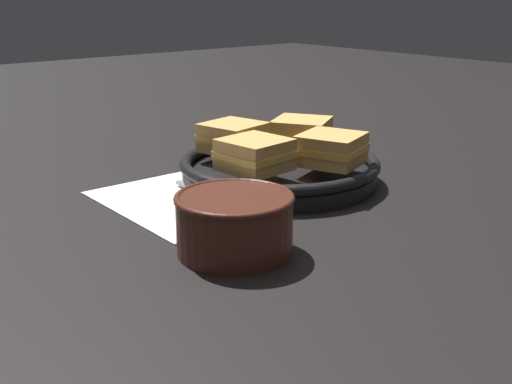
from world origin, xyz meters
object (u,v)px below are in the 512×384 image
Objects in this scene: sandwich_near_right at (233,137)px; sandwich_far_left at (255,155)px; soup_bowl at (234,220)px; skillet at (280,170)px; spoon at (216,202)px; sandwich_far_right at (330,149)px; sandwich_near_left at (302,132)px.

sandwich_far_left is (0.11, -0.05, 0.00)m from sandwich_near_right.
soup_bowl is 0.29m from skillet.
sandwich_near_right is (-0.11, 0.12, 0.06)m from spoon.
spoon is at bearing -89.63° from sandwich_far_left.
sandwich_near_right reaches higher than skillet.
soup_bowl is 0.28m from sandwich_far_right.
skillet is 2.55× the size of sandwich_near_left.
sandwich_near_right is 0.17m from sandwich_far_right.
spoon is at bearing -46.85° from sandwich_near_right.
sandwich_far_right is (0.05, 0.18, 0.06)m from spoon.
sandwich_far_left is at bearing -67.91° from sandwich_near_left.
sandwich_near_left is (-0.03, 0.08, 0.04)m from skillet.
sandwich_far_left reaches higher than soup_bowl.
sandwich_far_right is at bearing 22.09° from skillet.
sandwich_far_left is at bearing 133.71° from soup_bowl.
sandwich_far_left is at bearing -22.91° from sandwich_near_right.
spoon is 0.17m from sandwich_near_right.
sandwich_far_right reaches higher than spoon.
skillet is 0.09m from sandwich_near_left.
soup_bowl is 1.13× the size of sandwich_near_left.
soup_bowl reaches higher than skillet.
sandwich_far_right is at bearing 110.71° from soup_bowl.
sandwich_near_left is 1.07× the size of sandwich_far_right.
spoon is at bearing -77.84° from skillet.
skillet reaches higher than spoon.
soup_bowl is at bearing -46.29° from sandwich_far_left.
skillet is 2.73× the size of sandwich_far_right.
sandwich_near_left reaches higher than spoon.
skillet is 0.09m from sandwich_far_right.
skillet is at bearing 22.09° from sandwich_near_right.
sandwich_near_left is 1.25× the size of sandwich_far_left.
sandwich_far_right is at bearing 22.09° from sandwich_near_right.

